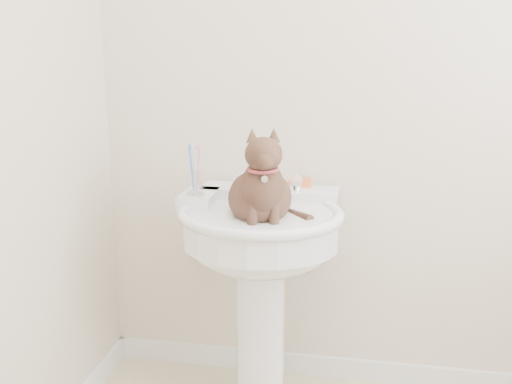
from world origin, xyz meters
The scene contains 7 objects.
wall_back centered at (0.00, 1.10, 1.25)m, with size 2.20×0.00×2.50m, color beige, non-canonical shape.
baseboard_back centered at (0.00, 1.09, 0.04)m, with size 2.20×0.02×0.09m, color white.
pedestal_sink centered at (-0.41, 0.81, 0.66)m, with size 0.61×0.60×0.85m.
faucet centered at (-0.41, 0.96, 0.89)m, with size 0.28×0.12×0.14m.
soap_bar centered at (-0.30, 1.05, 0.86)m, with size 0.09×0.06×0.03m, color #D8632F.
toothbrush_cup centered at (-0.66, 0.84, 0.89)m, with size 0.07×0.07×0.18m.
cat centered at (-0.40, 0.75, 0.90)m, with size 0.25×0.31×0.45m.
Camera 1 is at (-0.02, -1.36, 1.48)m, focal length 45.00 mm.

